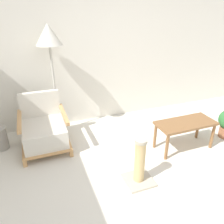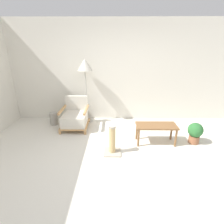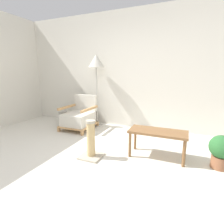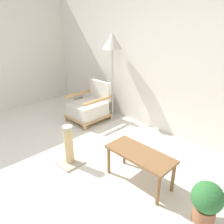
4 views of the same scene
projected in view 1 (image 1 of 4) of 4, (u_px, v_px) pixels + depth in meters
name	position (u px, v px, depth m)	size (l,w,h in m)	color
ground_plane	(163.00, 212.00, 2.26)	(14.00, 14.00, 0.00)	silver
wall_back	(94.00, 45.00, 3.66)	(8.00, 0.06, 2.70)	silver
armchair	(44.00, 130.00, 3.21)	(0.67, 0.75, 0.78)	tan
floor_lamp	(49.00, 41.00, 3.13)	(0.38, 0.38, 1.73)	#B7B2A8
coffee_table	(185.00, 126.00, 3.15)	(0.87, 0.39, 0.43)	brown
vase	(0.00, 139.00, 3.22)	(0.21, 0.21, 0.34)	#9E998E
scratching_post	(139.00, 165.00, 2.56)	(0.34, 0.34, 0.60)	#B2A893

